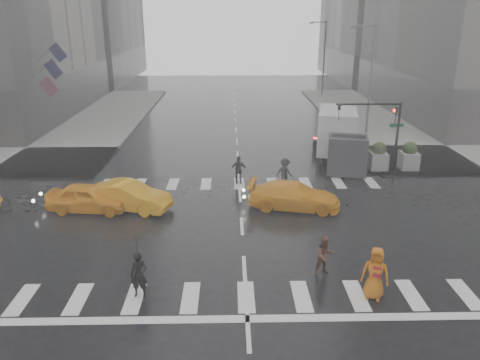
{
  "coord_description": "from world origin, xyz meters",
  "views": [
    {
      "loc": [
        -0.53,
        -20.45,
        9.56
      ],
      "look_at": [
        -0.04,
        2.0,
        1.64
      ],
      "focal_mm": 35.0,
      "sensor_mm": 36.0,
      "label": 1
    }
  ],
  "objects_px": {
    "pedestrian_brown": "(325,255)",
    "taxi_front": "(88,198)",
    "pedestrian_orange": "(375,273)",
    "traffic_signal_pole": "(383,123)",
    "box_truck": "(339,136)",
    "taxi_mid": "(128,196)"
  },
  "relations": [
    {
      "from": "taxi_front",
      "to": "taxi_mid",
      "type": "distance_m",
      "value": 2.03
    },
    {
      "from": "traffic_signal_pole",
      "to": "taxi_front",
      "type": "xyz_separation_m",
      "value": [
        -16.85,
        -5.97,
        -2.5
      ]
    },
    {
      "from": "pedestrian_brown",
      "to": "taxi_front",
      "type": "bearing_deg",
      "value": 133.56
    },
    {
      "from": "pedestrian_orange",
      "to": "pedestrian_brown",
      "type": "bearing_deg",
      "value": 152.65
    },
    {
      "from": "traffic_signal_pole",
      "to": "pedestrian_brown",
      "type": "height_order",
      "value": "traffic_signal_pole"
    },
    {
      "from": "taxi_front",
      "to": "taxi_mid",
      "type": "bearing_deg",
      "value": -79.36
    },
    {
      "from": "traffic_signal_pole",
      "to": "box_truck",
      "type": "bearing_deg",
      "value": 137.77
    },
    {
      "from": "traffic_signal_pole",
      "to": "taxi_front",
      "type": "relative_size",
      "value": 1.07
    },
    {
      "from": "pedestrian_brown",
      "to": "taxi_front",
      "type": "height_order",
      "value": "pedestrian_brown"
    },
    {
      "from": "pedestrian_brown",
      "to": "traffic_signal_pole",
      "type": "bearing_deg",
      "value": 48.9
    },
    {
      "from": "box_truck",
      "to": "taxi_front",
      "type": "bearing_deg",
      "value": -139.3
    },
    {
      "from": "box_truck",
      "to": "traffic_signal_pole",
      "type": "bearing_deg",
      "value": -30.01
    },
    {
      "from": "pedestrian_orange",
      "to": "taxi_front",
      "type": "relative_size",
      "value": 0.47
    },
    {
      "from": "pedestrian_brown",
      "to": "pedestrian_orange",
      "type": "bearing_deg",
      "value": -64.64
    },
    {
      "from": "pedestrian_brown",
      "to": "taxi_front",
      "type": "relative_size",
      "value": 0.38
    },
    {
      "from": "pedestrian_brown",
      "to": "taxi_front",
      "type": "distance_m",
      "value": 12.73
    },
    {
      "from": "pedestrian_brown",
      "to": "box_truck",
      "type": "distance_m",
      "value": 14.96
    },
    {
      "from": "box_truck",
      "to": "taxi_mid",
      "type": "bearing_deg",
      "value": -136.11
    },
    {
      "from": "pedestrian_brown",
      "to": "pedestrian_orange",
      "type": "xyz_separation_m",
      "value": [
        1.45,
        -1.66,
        0.19
      ]
    },
    {
      "from": "pedestrian_brown",
      "to": "pedestrian_orange",
      "type": "relative_size",
      "value": 0.81
    },
    {
      "from": "pedestrian_brown",
      "to": "pedestrian_orange",
      "type": "height_order",
      "value": "pedestrian_orange"
    },
    {
      "from": "taxi_mid",
      "to": "pedestrian_orange",
      "type": "bearing_deg",
      "value": -110.38
    }
  ]
}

